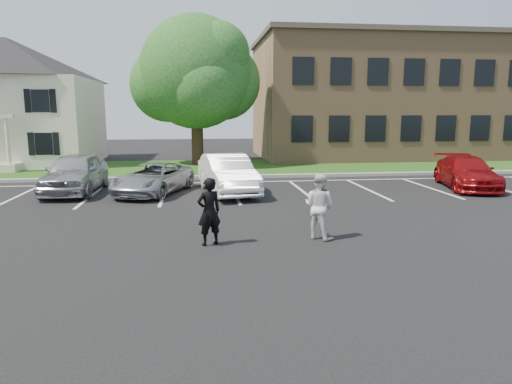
{
  "coord_description": "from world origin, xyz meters",
  "views": [
    {
      "loc": [
        -1.39,
        -10.17,
        3.24
      ],
      "look_at": [
        0.0,
        1.0,
        1.25
      ],
      "focal_mm": 32.0,
      "sensor_mm": 36.0,
      "label": 1
    }
  ],
  "objects_px": {
    "car_silver_west": "(75,173)",
    "car_silver_minivan": "(153,178)",
    "car_white_sedan": "(228,174)",
    "car_red_compact": "(466,172)",
    "house": "(8,102)",
    "man_white_shirt": "(319,206)",
    "man_black_suit": "(209,212)",
    "tree": "(197,75)",
    "office_building": "(411,99)"
  },
  "relations": [
    {
      "from": "house",
      "to": "man_black_suit",
      "type": "bearing_deg",
      "value": -58.44
    },
    {
      "from": "man_white_shirt",
      "to": "tree",
      "type": "bearing_deg",
      "value": -36.21
    },
    {
      "from": "tree",
      "to": "car_silver_minivan",
      "type": "distance_m",
      "value": 10.84
    },
    {
      "from": "car_white_sedan",
      "to": "house",
      "type": "bearing_deg",
      "value": 127.09
    },
    {
      "from": "man_black_suit",
      "to": "house",
      "type": "bearing_deg",
      "value": -80.61
    },
    {
      "from": "office_building",
      "to": "car_silver_west",
      "type": "relative_size",
      "value": 4.75
    },
    {
      "from": "car_silver_west",
      "to": "car_red_compact",
      "type": "distance_m",
      "value": 16.34
    },
    {
      "from": "man_white_shirt",
      "to": "car_silver_west",
      "type": "bearing_deg",
      "value": -0.8
    },
    {
      "from": "office_building",
      "to": "man_black_suit",
      "type": "relative_size",
      "value": 13.37
    },
    {
      "from": "man_white_shirt",
      "to": "man_black_suit",
      "type": "bearing_deg",
      "value": 48.27
    },
    {
      "from": "man_black_suit",
      "to": "tree",
      "type": "bearing_deg",
      "value": -111.44
    },
    {
      "from": "man_black_suit",
      "to": "car_white_sedan",
      "type": "distance_m",
      "value": 7.19
    },
    {
      "from": "man_black_suit",
      "to": "car_red_compact",
      "type": "distance_m",
      "value": 13.24
    },
    {
      "from": "car_white_sedan",
      "to": "tree",
      "type": "bearing_deg",
      "value": 87.11
    },
    {
      "from": "tree",
      "to": "car_silver_minivan",
      "type": "relative_size",
      "value": 2.01
    },
    {
      "from": "office_building",
      "to": "man_black_suit",
      "type": "distance_m",
      "value": 26.33
    },
    {
      "from": "man_black_suit",
      "to": "car_red_compact",
      "type": "height_order",
      "value": "man_black_suit"
    },
    {
      "from": "office_building",
      "to": "tree",
      "type": "distance_m",
      "value": 16.02
    },
    {
      "from": "car_silver_minivan",
      "to": "car_red_compact",
      "type": "bearing_deg",
      "value": 19.59
    },
    {
      "from": "car_silver_west",
      "to": "car_silver_minivan",
      "type": "relative_size",
      "value": 1.08
    },
    {
      "from": "house",
      "to": "car_silver_minivan",
      "type": "distance_m",
      "value": 15.66
    },
    {
      "from": "man_white_shirt",
      "to": "car_white_sedan",
      "type": "xyz_separation_m",
      "value": [
        -1.92,
        6.9,
        -0.08
      ]
    },
    {
      "from": "car_red_compact",
      "to": "car_white_sedan",
      "type": "bearing_deg",
      "value": -165.36
    },
    {
      "from": "office_building",
      "to": "car_red_compact",
      "type": "height_order",
      "value": "office_building"
    },
    {
      "from": "car_silver_west",
      "to": "car_red_compact",
      "type": "relative_size",
      "value": 1.02
    },
    {
      "from": "office_building",
      "to": "car_red_compact",
      "type": "distance_m",
      "value": 15.06
    },
    {
      "from": "car_white_sedan",
      "to": "man_black_suit",
      "type": "bearing_deg",
      "value": -106.49
    },
    {
      "from": "car_red_compact",
      "to": "car_silver_west",
      "type": "bearing_deg",
      "value": -168.67
    },
    {
      "from": "car_silver_minivan",
      "to": "car_red_compact",
      "type": "distance_m",
      "value": 13.18
    },
    {
      "from": "office_building",
      "to": "car_silver_minivan",
      "type": "bearing_deg",
      "value": -141.27
    },
    {
      "from": "man_black_suit",
      "to": "car_silver_minivan",
      "type": "height_order",
      "value": "man_black_suit"
    },
    {
      "from": "man_black_suit",
      "to": "car_silver_minivan",
      "type": "relative_size",
      "value": 0.38
    },
    {
      "from": "tree",
      "to": "car_white_sedan",
      "type": "xyz_separation_m",
      "value": [
        1.11,
        -9.86,
        -4.57
      ]
    },
    {
      "from": "house",
      "to": "man_black_suit",
      "type": "relative_size",
      "value": 6.15
    },
    {
      "from": "man_white_shirt",
      "to": "car_white_sedan",
      "type": "bearing_deg",
      "value": -30.93
    },
    {
      "from": "house",
      "to": "car_red_compact",
      "type": "relative_size",
      "value": 2.23
    },
    {
      "from": "house",
      "to": "car_white_sedan",
      "type": "xyz_separation_m",
      "value": [
        12.71,
        -12.1,
        -3.05
      ]
    },
    {
      "from": "man_white_shirt",
      "to": "car_silver_minivan",
      "type": "distance_m",
      "value": 8.69
    },
    {
      "from": "house",
      "to": "car_white_sedan",
      "type": "relative_size",
      "value": 2.19
    },
    {
      "from": "man_black_suit",
      "to": "man_white_shirt",
      "type": "distance_m",
      "value": 2.82
    },
    {
      "from": "tree",
      "to": "car_silver_west",
      "type": "bearing_deg",
      "value": -119.07
    },
    {
      "from": "car_silver_west",
      "to": "house",
      "type": "bearing_deg",
      "value": 121.95
    },
    {
      "from": "house",
      "to": "man_black_suit",
      "type": "height_order",
      "value": "house"
    },
    {
      "from": "car_white_sedan",
      "to": "car_red_compact",
      "type": "relative_size",
      "value": 1.02
    },
    {
      "from": "office_building",
      "to": "tree",
      "type": "xyz_separation_m",
      "value": [
        -15.4,
        -4.26,
        1.19
      ]
    },
    {
      "from": "man_black_suit",
      "to": "car_white_sedan",
      "type": "height_order",
      "value": "man_black_suit"
    },
    {
      "from": "tree",
      "to": "car_red_compact",
      "type": "distance_m",
      "value": 15.72
    },
    {
      "from": "office_building",
      "to": "car_white_sedan",
      "type": "xyz_separation_m",
      "value": [
        -14.29,
        -14.12,
        -3.38
      ]
    },
    {
      "from": "house",
      "to": "tree",
      "type": "relative_size",
      "value": 1.17
    },
    {
      "from": "car_silver_west",
      "to": "car_silver_minivan",
      "type": "distance_m",
      "value": 3.2
    }
  ]
}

